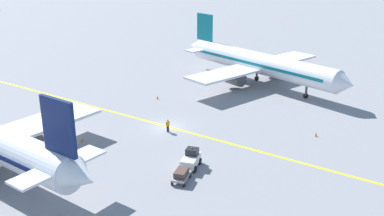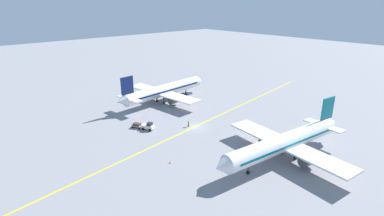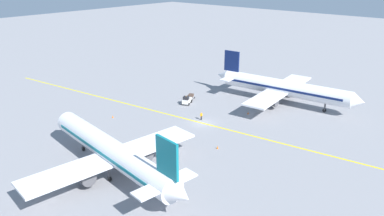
{
  "view_description": "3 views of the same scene",
  "coord_description": "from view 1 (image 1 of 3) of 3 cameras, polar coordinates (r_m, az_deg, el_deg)",
  "views": [
    {
      "loc": [
        -38.69,
        -39.05,
        22.4
      ],
      "look_at": [
        3.33,
        -1.36,
        2.06
      ],
      "focal_mm": 42.0,
      "sensor_mm": 36.0,
      "label": 1
    },
    {
      "loc": [
        51.65,
        -47.76,
        30.32
      ],
      "look_at": [
        -3.79,
        2.35,
        3.5
      ],
      "focal_mm": 28.0,
      "sensor_mm": 36.0,
      "label": 2
    },
    {
      "loc": [
        54.37,
        44.32,
        29.82
      ],
      "look_at": [
        1.42,
        -1.54,
        3.31
      ],
      "focal_mm": 35.0,
      "sensor_mm": 36.0,
      "label": 3
    }
  ],
  "objects": [
    {
      "name": "apron_yellow_centreline",
      "position": [
        59.35,
        -3.13,
        -2.38
      ],
      "size": [
        15.66,
        119.08,
        0.01
      ],
      "primitive_type": "cube",
      "rotation": [
        0.0,
        0.0,
        0.13
      ],
      "color": "yellow",
      "rests_on": "ground"
    },
    {
      "name": "traffic_cone_by_wingtip",
      "position": [
        56.35,
        -13.74,
        -3.91
      ],
      "size": [
        0.32,
        0.32,
        0.55
      ],
      "primitive_type": "cone",
      "color": "orange",
      "rests_on": "ground"
    },
    {
      "name": "baggage_tug_white",
      "position": [
        48.48,
        -0.13,
        -6.51
      ],
      "size": [
        3.35,
        2.7,
        2.11
      ],
      "color": "white",
      "rests_on": "ground"
    },
    {
      "name": "traffic_cone_mid_apron",
      "position": [
        70.15,
        -4.41,
        1.37
      ],
      "size": [
        0.32,
        0.32,
        0.55
      ],
      "primitive_type": "cone",
      "color": "orange",
      "rests_on": "ground"
    },
    {
      "name": "baggage_cart_trailing",
      "position": [
        45.75,
        -1.36,
        -8.42
      ],
      "size": [
        2.95,
        2.36,
        1.24
      ],
      "color": "gray",
      "rests_on": "ground"
    },
    {
      "name": "traffic_cone_near_nose",
      "position": [
        58.32,
        15.46,
        -3.24
      ],
      "size": [
        0.32,
        0.32,
        0.55
      ],
      "primitive_type": "cone",
      "color": "orange",
      "rests_on": "ground"
    },
    {
      "name": "airplane_adjacent_stand",
      "position": [
        77.48,
        8.41,
        5.64
      ],
      "size": [
        28.43,
        35.53,
        10.6
      ],
      "color": "white",
      "rests_on": "ground"
    },
    {
      "name": "ground_crew_worker",
      "position": [
        57.44,
        -3.1,
        -2.19
      ],
      "size": [
        0.58,
        0.26,
        1.68
      ],
      "color": "#23232D",
      "rests_on": "ground"
    },
    {
      "name": "ground_plane",
      "position": [
        59.36,
        -3.13,
        -2.39
      ],
      "size": [
        400.0,
        400.0,
        0.0
      ],
      "primitive_type": "plane",
      "color": "gray"
    }
  ]
}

